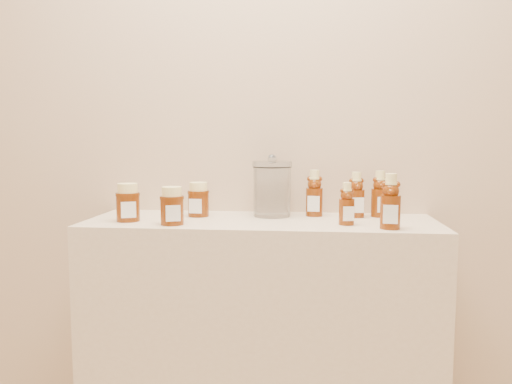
# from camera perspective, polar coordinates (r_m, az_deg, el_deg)

# --- Properties ---
(wall_back) EXTENTS (3.50, 0.02, 2.70)m
(wall_back) POSITION_cam_1_polar(r_m,az_deg,el_deg) (1.90, 1.18, 11.26)
(wall_back) COLOR #CBAC89
(wall_back) RESTS_ON ground
(display_table) EXTENTS (1.20, 0.40, 0.90)m
(display_table) POSITION_cam_1_polar(r_m,az_deg,el_deg) (1.85, 0.58, -17.14)
(display_table) COLOR beige
(display_table) RESTS_ON ground
(bear_bottle_back_left) EXTENTS (0.07, 0.07, 0.19)m
(bear_bottle_back_left) POSITION_cam_1_polar(r_m,az_deg,el_deg) (1.81, 6.69, 0.23)
(bear_bottle_back_left) COLOR #561F06
(bear_bottle_back_left) RESTS_ON display_table
(bear_bottle_back_mid) EXTENTS (0.07, 0.07, 0.18)m
(bear_bottle_back_mid) POSITION_cam_1_polar(r_m,az_deg,el_deg) (1.81, 11.39, 0.04)
(bear_bottle_back_mid) COLOR #561F06
(bear_bottle_back_mid) RESTS_ON display_table
(bear_bottle_back_right) EXTENTS (0.08, 0.08, 0.19)m
(bear_bottle_back_right) POSITION_cam_1_polar(r_m,az_deg,el_deg) (1.83, 13.96, 0.13)
(bear_bottle_back_right) COLOR #561F06
(bear_bottle_back_right) RESTS_ON display_table
(bear_bottle_front_left) EXTENTS (0.06, 0.06, 0.16)m
(bear_bottle_front_left) POSITION_cam_1_polar(r_m,az_deg,el_deg) (1.64, 10.33, -1.01)
(bear_bottle_front_left) COLOR #561F06
(bear_bottle_front_left) RESTS_ON display_table
(bear_bottle_front_right) EXTENTS (0.07, 0.07, 0.19)m
(bear_bottle_front_right) POSITION_cam_1_polar(r_m,az_deg,el_deg) (1.59, 15.14, -0.63)
(bear_bottle_front_right) COLOR #561F06
(bear_bottle_front_right) RESTS_ON display_table
(honey_jar_left) EXTENTS (0.11, 0.11, 0.13)m
(honey_jar_left) POSITION_cam_1_polar(r_m,az_deg,el_deg) (1.74, -14.43, -1.15)
(honey_jar_left) COLOR #561F06
(honey_jar_left) RESTS_ON display_table
(honey_jar_back) EXTENTS (0.08, 0.08, 0.12)m
(honey_jar_back) POSITION_cam_1_polar(r_m,az_deg,el_deg) (1.81, -6.60, -0.84)
(honey_jar_back) COLOR #561F06
(honey_jar_back) RESTS_ON display_table
(honey_jar_front) EXTENTS (0.10, 0.10, 0.12)m
(honey_jar_front) POSITION_cam_1_polar(r_m,az_deg,el_deg) (1.64, -9.58, -1.55)
(honey_jar_front) COLOR #561F06
(honey_jar_front) RESTS_ON display_table
(glass_canister) EXTENTS (0.17, 0.17, 0.22)m
(glass_canister) POSITION_cam_1_polar(r_m,az_deg,el_deg) (1.79, 1.85, 0.64)
(glass_canister) COLOR white
(glass_canister) RESTS_ON display_table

